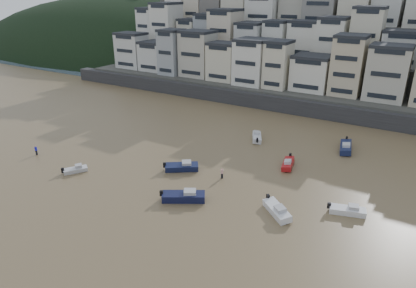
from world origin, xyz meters
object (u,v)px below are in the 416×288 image
Objects in this scene: boat_i at (346,146)px; boat_b at (277,209)px; boat_c at (182,166)px; boat_e at (288,163)px; boat_h at (257,136)px; boat_d at (348,209)px; boat_a at (184,195)px; person_blue at (36,150)px; boat_j at (75,169)px; person_pink at (222,173)px.

boat_i is 26.03m from boat_b.
boat_i is (20.77, 21.81, 0.09)m from boat_c.
boat_c is (-14.14, -10.07, 0.09)m from boat_e.
boat_c is 1.03× the size of boat_b.
boat_h is 27.05m from boat_d.
person_blue is (-30.81, -0.68, -0.00)m from boat_a.
boat_j is 0.71× the size of boat_b.
boat_d is (25.48, 0.73, -0.11)m from boat_c.
boat_a is 3.68× the size of person_blue.
boat_j is 23.30m from person_pink.
boat_e is at bearing 145.28° from boat_b.
boat_e is at bearing -22.16° from boat_j.
boat_h is at bearing 123.50° from boat_d.
boat_h is at bearing -1.14° from boat_j.
boat_h is (-0.56, 25.74, -0.14)m from boat_a.
boat_i is at bearing 32.99° from person_blue.
boat_j is 0.78× the size of boat_e.
person_pink is (-18.65, 0.27, 0.20)m from boat_d.
boat_d is (7.79, 4.76, -0.09)m from boat_b.
boat_i is at bearing -14.82° from boat_j.
boat_d is (11.34, -9.34, -0.03)m from boat_e.
boat_h is at bearing 60.90° from boat_a.
boat_b is 3.22× the size of person_pink.
boat_c is 1.17× the size of boat_d.
boat_a reaches higher than boat_j.
person_pink is at bearing -30.47° from boat_j.
boat_i reaches higher than person_blue.
boat_a is 8.54m from person_pink.
boat_c is 3.31× the size of person_pink.
boat_d is at bearing 72.57° from boat_b.
boat_i reaches higher than boat_c.
person_blue is 33.43m from person_pink.
boat_e is at bearing 124.52° from boat_d.
boat_e is at bearing -0.01° from boat_c.
boat_h is 25.73m from boat_b.
person_blue reaches higher than boat_d.
boat_b is at bearing -175.75° from boat_h.
person_blue is at bearing 173.88° from boat_d.
boat_b is 43.22m from person_blue.
person_pink reaches higher than boat_c.
boat_b is at bearing -164.58° from boat_d.
boat_i is 21.61m from boat_d.
boat_h is at bearing 160.94° from boat_b.
boat_c is at bearing 95.98° from boat_a.
boat_e is at bearing -40.17° from boat_i.
boat_e is at bearing 24.73° from person_blue.
boat_c reaches higher than boat_j.
boat_a is 12.68m from boat_b.
person_pink reaches higher than boat_d.
boat_a is 19.67m from boat_j.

